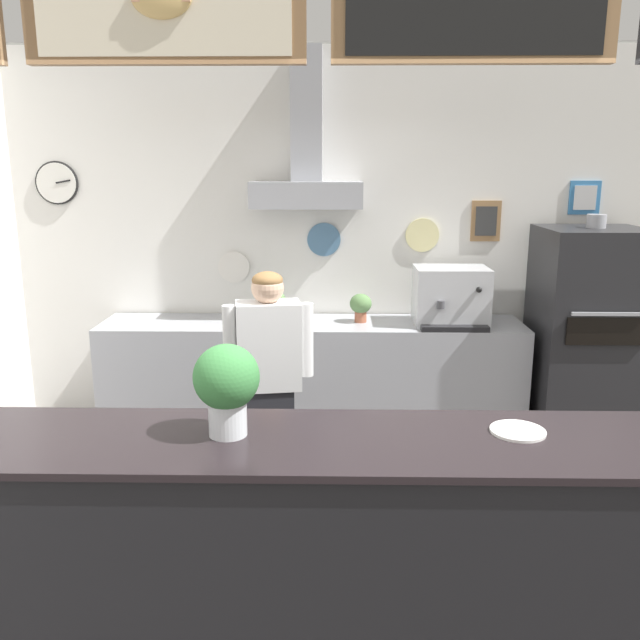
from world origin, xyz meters
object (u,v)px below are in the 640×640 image
object	(u,v)px
shop_worker	(269,386)
espresso_machine	(451,296)
condiment_plate	(518,431)
potted_rosemary	(361,305)
potted_thyme	(273,303)
basil_vase	(227,386)
pizza_oven	(585,336)

from	to	relation	value
shop_worker	espresso_machine	world-z (taller)	shop_worker
shop_worker	condiment_plate	bearing A→B (deg)	122.44
potted_rosemary	potted_thyme	world-z (taller)	potted_thyme
basil_vase	potted_rosemary	bearing A→B (deg)	76.43
shop_worker	potted_thyme	world-z (taller)	shop_worker
pizza_oven	potted_thyme	world-z (taller)	pizza_oven
shop_worker	espresso_machine	distance (m)	1.83
pizza_oven	potted_thyme	size ratio (longest dim) A/B	6.71
pizza_oven	espresso_machine	distance (m)	1.07
shop_worker	potted_thyme	size ratio (longest dim) A/B	5.78
potted_thyme	basil_vase	size ratio (longest dim) A/B	0.71
pizza_oven	condiment_plate	world-z (taller)	pizza_oven
shop_worker	basil_vase	bearing A→B (deg)	79.48
shop_worker	condiment_plate	distance (m)	1.71
potted_thyme	condiment_plate	size ratio (longest dim) A/B	1.19
espresso_machine	basil_vase	distance (m)	2.91
espresso_machine	potted_rosemary	distance (m)	0.70
espresso_machine	potted_thyme	xyz separation A→B (m)	(-1.38, 0.04, -0.07)
shop_worker	basil_vase	xyz separation A→B (m)	(-0.04, -1.31, 0.45)
shop_worker	espresso_machine	size ratio (longest dim) A/B	2.71
shop_worker	espresso_machine	xyz separation A→B (m)	(1.29, 1.27, 0.30)
pizza_oven	potted_rosemary	world-z (taller)	pizza_oven
condiment_plate	shop_worker	bearing A→B (deg)	131.42
condiment_plate	pizza_oven	bearing A→B (deg)	63.91
potted_rosemary	condiment_plate	distance (m)	2.64
espresso_machine	potted_rosemary	xyz separation A→B (m)	(-0.69, 0.05, -0.08)
potted_thyme	basil_vase	world-z (taller)	basil_vase
potted_rosemary	potted_thyme	bearing A→B (deg)	-179.34
espresso_machine	shop_worker	bearing A→B (deg)	-135.53
pizza_oven	potted_thyme	bearing A→B (deg)	177.05
espresso_machine	basil_vase	world-z (taller)	basil_vase
espresso_machine	potted_thyme	bearing A→B (deg)	178.41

